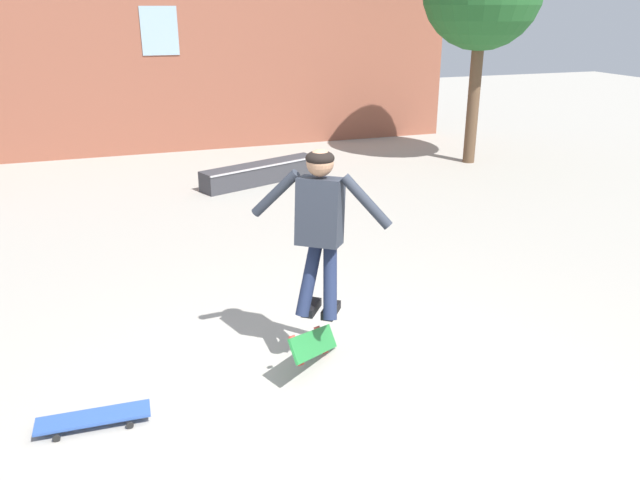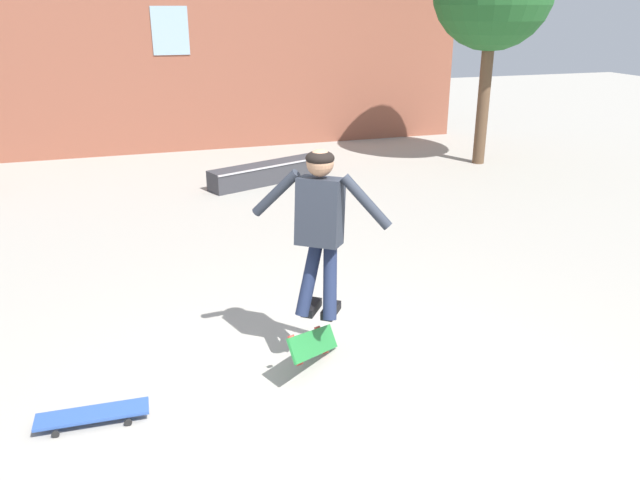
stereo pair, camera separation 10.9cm
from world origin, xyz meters
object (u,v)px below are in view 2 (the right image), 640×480
at_px(skateboard_flipping, 313,343).
at_px(skateboard_resting, 92,414).
at_px(skate_ledge, 269,173).
at_px(skater, 320,220).

xyz_separation_m(skateboard_flipping, skateboard_resting, (-1.73, -0.19, -0.17)).
height_order(skate_ledge, skater, skater).
bearing_deg(skateboard_flipping, skateboard_resting, 138.10).
bearing_deg(skate_ledge, skateboard_flipping, -120.62).
distance_m(skater, skateboard_flipping, 1.04).
bearing_deg(skater, skate_ledge, 27.21).
relative_size(skater, skateboard_resting, 1.74).
height_order(skateboard_flipping, skateboard_resting, skateboard_flipping).
relative_size(skateboard_flipping, skateboard_resting, 0.91).
height_order(skate_ledge, skateboard_flipping, skateboard_flipping).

